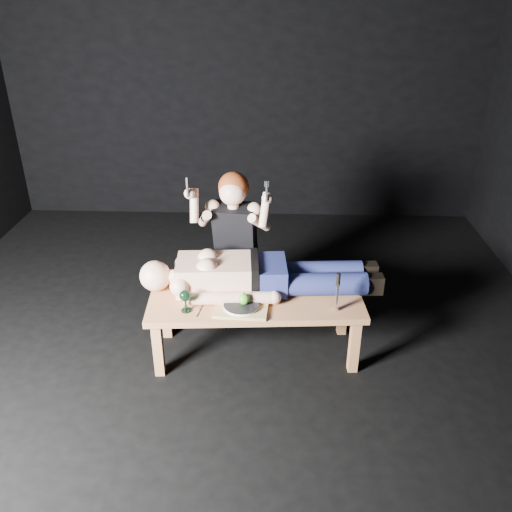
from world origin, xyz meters
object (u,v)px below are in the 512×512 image
serving_tray (241,308)px  goblet (185,301)px  lying_man (262,271)px  table (256,326)px  kneeling_woman (237,242)px  carving_knife (337,292)px

serving_tray → goblet: size_ratio=2.23×
lying_man → goblet: (-0.49, -0.31, -0.06)m
table → lying_man: (0.04, 0.14, 0.36)m
table → goblet: 0.57m
table → goblet: bearing=-163.0°
lying_man → kneeling_woman: 0.45m
kneeling_woman → serving_tray: size_ratio=3.54×
lying_man → carving_knife: 0.56m
table → serving_tray: serving_tray is taller
goblet → carving_knife: carving_knife is taller
table → kneeling_woman: bearing=102.7°
kneeling_woman → serving_tray: bearing=-76.8°
table → serving_tray: size_ratio=4.19×
lying_man → carving_knife: size_ratio=5.49×
table → serving_tray: bearing=-126.4°
goblet → carving_knife: (0.98, 0.05, 0.06)m
kneeling_woman → carving_knife: size_ratio=4.45×
table → carving_knife: size_ratio=5.27×
table → lying_man: size_ratio=0.96×
table → kneeling_woman: (-0.16, 0.54, 0.39)m
serving_tray → carving_knife: size_ratio=1.26×
lying_man → serving_tray: (-0.13, -0.28, -0.13)m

